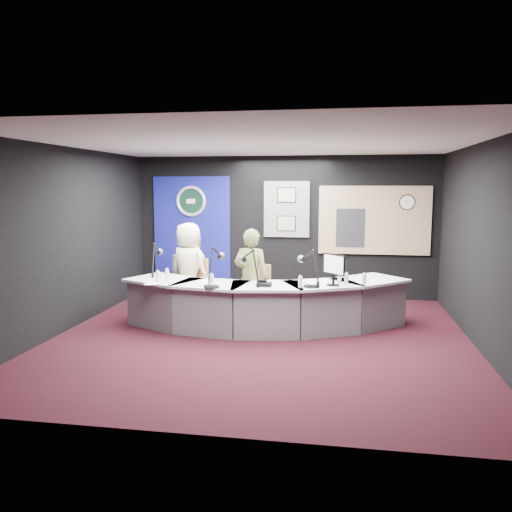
% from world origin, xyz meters
% --- Properties ---
extents(ground, '(6.00, 6.00, 0.00)m').
position_xyz_m(ground, '(0.00, 0.00, 0.00)').
color(ground, black).
rests_on(ground, ground).
extents(ceiling, '(6.00, 6.00, 0.02)m').
position_xyz_m(ceiling, '(0.00, 0.00, 2.80)').
color(ceiling, silver).
rests_on(ceiling, ground).
extents(wall_back, '(6.00, 0.02, 2.80)m').
position_xyz_m(wall_back, '(0.00, 3.00, 1.40)').
color(wall_back, black).
rests_on(wall_back, ground).
extents(wall_front, '(6.00, 0.02, 2.80)m').
position_xyz_m(wall_front, '(0.00, -3.00, 1.40)').
color(wall_front, black).
rests_on(wall_front, ground).
extents(wall_left, '(0.02, 6.00, 2.80)m').
position_xyz_m(wall_left, '(-3.00, 0.00, 1.40)').
color(wall_left, black).
rests_on(wall_left, ground).
extents(wall_right, '(0.02, 6.00, 2.80)m').
position_xyz_m(wall_right, '(3.00, 0.00, 1.40)').
color(wall_right, black).
rests_on(wall_right, ground).
extents(broadcast_desk, '(4.50, 1.90, 0.75)m').
position_xyz_m(broadcast_desk, '(-0.05, 0.55, 0.38)').
color(broadcast_desk, silver).
rests_on(broadcast_desk, ground).
extents(backdrop_panel, '(1.60, 0.05, 2.30)m').
position_xyz_m(backdrop_panel, '(-1.90, 2.97, 1.25)').
color(backdrop_panel, navy).
rests_on(backdrop_panel, wall_back).
extents(agency_seal, '(0.63, 0.07, 0.63)m').
position_xyz_m(agency_seal, '(-1.90, 2.93, 1.90)').
color(agency_seal, silver).
rests_on(agency_seal, backdrop_panel).
extents(seal_center, '(0.48, 0.01, 0.48)m').
position_xyz_m(seal_center, '(-1.90, 2.94, 1.90)').
color(seal_center, black).
rests_on(seal_center, backdrop_panel).
extents(pinboard, '(0.90, 0.04, 1.10)m').
position_xyz_m(pinboard, '(0.05, 2.97, 1.75)').
color(pinboard, slate).
rests_on(pinboard, wall_back).
extents(framed_photo_upper, '(0.34, 0.02, 0.27)m').
position_xyz_m(framed_photo_upper, '(0.05, 2.94, 2.03)').
color(framed_photo_upper, gray).
rests_on(framed_photo_upper, pinboard).
extents(framed_photo_lower, '(0.34, 0.02, 0.27)m').
position_xyz_m(framed_photo_lower, '(0.05, 2.94, 1.47)').
color(framed_photo_lower, gray).
rests_on(framed_photo_lower, pinboard).
extents(booth_window_frame, '(2.12, 0.06, 1.32)m').
position_xyz_m(booth_window_frame, '(1.75, 2.97, 1.55)').
color(booth_window_frame, tan).
rests_on(booth_window_frame, wall_back).
extents(booth_glow, '(2.00, 0.02, 1.20)m').
position_xyz_m(booth_glow, '(1.75, 2.96, 1.55)').
color(booth_glow, beige).
rests_on(booth_glow, booth_window_frame).
extents(equipment_rack, '(0.55, 0.02, 0.75)m').
position_xyz_m(equipment_rack, '(1.30, 2.94, 1.40)').
color(equipment_rack, black).
rests_on(equipment_rack, booth_window_frame).
extents(wall_clock, '(0.28, 0.01, 0.28)m').
position_xyz_m(wall_clock, '(2.35, 2.94, 1.90)').
color(wall_clock, white).
rests_on(wall_clock, booth_window_frame).
extents(armchair_left, '(0.82, 0.82, 1.06)m').
position_xyz_m(armchair_left, '(-1.47, 1.31, 0.53)').
color(armchair_left, '#A16D49').
rests_on(armchair_left, ground).
extents(armchair_right, '(0.64, 0.64, 0.94)m').
position_xyz_m(armchair_right, '(-0.25, 0.68, 0.47)').
color(armchair_right, '#A16D49').
rests_on(armchair_right, ground).
extents(draped_jacket, '(0.48, 0.35, 0.70)m').
position_xyz_m(draped_jacket, '(-1.62, 1.52, 0.62)').
color(draped_jacket, '#686658').
rests_on(draped_jacket, armchair_left).
extents(person_man, '(0.91, 0.78, 1.58)m').
position_xyz_m(person_man, '(-1.47, 1.31, 0.79)').
color(person_man, '#F0E6C0').
rests_on(person_man, ground).
extents(person_woman, '(0.61, 0.45, 1.55)m').
position_xyz_m(person_woman, '(-0.25, 0.68, 0.77)').
color(person_woman, '#5C6434').
rests_on(person_woman, ground).
extents(computer_monitor, '(0.29, 0.30, 0.27)m').
position_xyz_m(computer_monitor, '(1.03, 0.33, 1.07)').
color(computer_monitor, black).
rests_on(computer_monitor, broadcast_desk).
extents(desk_phone, '(0.23, 0.19, 0.06)m').
position_xyz_m(desk_phone, '(0.03, 0.12, 0.78)').
color(desk_phone, black).
rests_on(desk_phone, broadcast_desk).
extents(headphones_near, '(0.24, 0.24, 0.04)m').
position_xyz_m(headphones_near, '(0.72, 0.16, 0.77)').
color(headphones_near, black).
rests_on(headphones_near, broadcast_desk).
extents(headphones_far, '(0.24, 0.24, 0.04)m').
position_xyz_m(headphones_far, '(-0.70, -0.12, 0.77)').
color(headphones_far, black).
rests_on(headphones_far, broadcast_desk).
extents(paper_stack, '(0.21, 0.28, 0.00)m').
position_xyz_m(paper_stack, '(-1.66, 0.06, 0.75)').
color(paper_stack, white).
rests_on(paper_stack, broadcast_desk).
extents(notepad, '(0.26, 0.32, 0.00)m').
position_xyz_m(notepad, '(-0.89, 0.34, 0.75)').
color(notepad, white).
rests_on(notepad, broadcast_desk).
extents(boom_mic_a, '(0.22, 0.73, 0.60)m').
position_xyz_m(boom_mic_a, '(-1.87, 0.81, 1.05)').
color(boom_mic_a, black).
rests_on(boom_mic_a, broadcast_desk).
extents(boom_mic_b, '(0.16, 0.74, 0.60)m').
position_xyz_m(boom_mic_b, '(-0.78, 0.48, 1.05)').
color(boom_mic_b, black).
rests_on(boom_mic_b, broadcast_desk).
extents(boom_mic_c, '(0.46, 0.64, 0.60)m').
position_xyz_m(boom_mic_c, '(-0.21, 0.26, 1.05)').
color(boom_mic_c, black).
rests_on(boom_mic_c, broadcast_desk).
extents(boom_mic_d, '(0.41, 0.67, 0.60)m').
position_xyz_m(boom_mic_d, '(0.67, 0.37, 1.05)').
color(boom_mic_d, black).
rests_on(boom_mic_d, broadcast_desk).
extents(water_bottles, '(3.16, 0.57, 0.18)m').
position_xyz_m(water_bottles, '(-0.07, 0.31, 0.84)').
color(water_bottles, silver).
rests_on(water_bottles, broadcast_desk).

